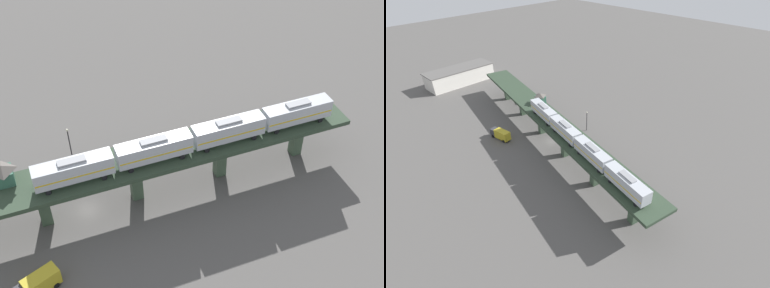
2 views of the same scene
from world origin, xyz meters
TOP-DOWN VIEW (x-y plane):
  - ground_plane at (0.00, 0.00)m, footprint 400.00×400.00m
  - elevated_viaduct at (-0.04, -0.19)m, footprint 28.41×91.60m
  - subway_train at (-5.28, -17.06)m, footprint 13.67×49.20m
  - signal_hut at (4.74, 10.11)m, footprint 3.85×3.85m
  - delivery_truck at (-10.19, 12.65)m, footprint 3.28×7.45m
  - street_lamp at (12.78, -3.24)m, footprint 0.44×0.44m

SIDE VIEW (x-z plane):
  - ground_plane at x=0.00m, z-range 0.00..0.00m
  - delivery_truck at x=-10.19m, z-range 0.16..3.36m
  - street_lamp at x=12.78m, z-range 0.64..7.58m
  - elevated_viaduct at x=-0.04m, z-range 2.95..11.22m
  - signal_hut at x=4.74m, z-range 8.37..11.77m
  - subway_train at x=-5.28m, z-range 8.59..13.04m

